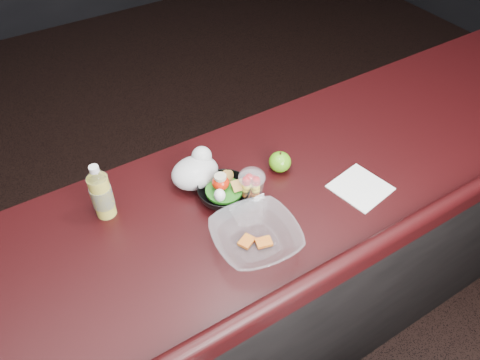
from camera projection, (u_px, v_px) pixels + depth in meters
name	position (u px, v px, depth m)	size (l,w,h in m)	color
counter	(242.00, 290.00, 1.81)	(4.06, 0.71, 1.02)	black
lemonade_bottle	(102.00, 195.00, 1.37)	(0.06, 0.06, 0.19)	yellow
fruit_cup	(252.00, 185.00, 1.42)	(0.08, 0.08, 0.12)	white
green_apple	(280.00, 162.00, 1.54)	(0.07, 0.07, 0.08)	#409010
plastic_bag	(196.00, 170.00, 1.48)	(0.16, 0.13, 0.11)	silver
snack_bowl	(224.00, 192.00, 1.44)	(0.18, 0.18, 0.09)	black
takeout_bowl	(256.00, 237.00, 1.32)	(0.27, 0.27, 0.06)	silver
paper_napkin	(360.00, 188.00, 1.50)	(0.16, 0.16, 0.00)	white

